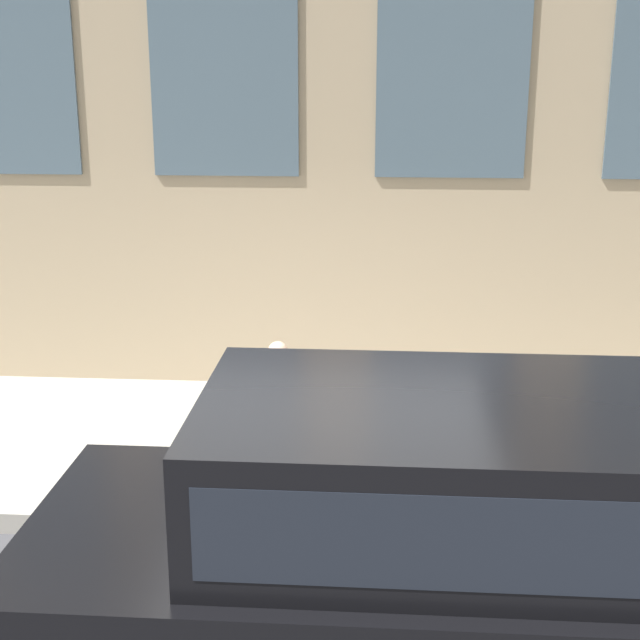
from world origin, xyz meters
The scene contains 5 objects.
ground_plane centered at (0.00, 0.00, 0.00)m, with size 80.00×80.00×0.00m, color #47474C.
sidewalk centered at (1.50, 0.00, 0.08)m, with size 2.99×60.00×0.16m.
fire_hydrant centered at (0.59, -0.35, 0.51)m, with size 0.29×0.41×0.69m.
person centered at (1.07, 0.37, 0.80)m, with size 0.25×0.17×1.05m.
parked_truck_black_near centered at (-1.39, -0.86, 0.95)m, with size 1.87×4.54×1.68m.
Camera 1 is at (-5.76, -0.47, 3.34)m, focal length 50.00 mm.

